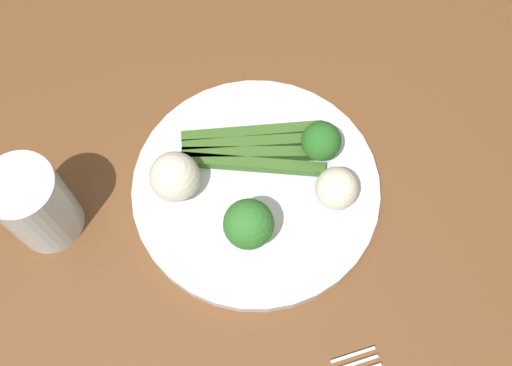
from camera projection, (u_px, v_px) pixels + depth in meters
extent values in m
cube|color=gray|center=(240.00, 355.00, 1.28)|extent=(6.00, 6.00, 0.02)
cube|color=brown|center=(223.00, 264.00, 0.61)|extent=(1.38, 1.08, 0.04)
cylinder|color=white|center=(256.00, 188.00, 0.61)|extent=(0.26, 0.26, 0.01)
cube|color=#3D6626|center=(252.00, 164.00, 0.61)|extent=(0.06, 0.15, 0.01)
cube|color=#3D6626|center=(254.00, 154.00, 0.61)|extent=(0.05, 0.15, 0.01)
cube|color=#3D6626|center=(254.00, 143.00, 0.62)|extent=(0.04, 0.15, 0.01)
cube|color=#3D6626|center=(252.00, 133.00, 0.62)|extent=(0.04, 0.15, 0.01)
cylinder|color=#568E33|center=(319.00, 151.00, 0.61)|extent=(0.01, 0.01, 0.01)
sphere|color=#286B23|center=(321.00, 141.00, 0.59)|extent=(0.04, 0.04, 0.04)
cylinder|color=#609E3D|center=(249.00, 233.00, 0.58)|extent=(0.02, 0.02, 0.02)
sphere|color=#337A2D|center=(249.00, 224.00, 0.55)|extent=(0.05, 0.05, 0.05)
sphere|color=silver|center=(337.00, 189.00, 0.58)|extent=(0.04, 0.04, 0.04)
sphere|color=silver|center=(175.00, 177.00, 0.58)|extent=(0.05, 0.05, 0.05)
cube|color=silver|center=(356.00, 363.00, 0.55)|extent=(0.00, 0.05, 0.00)
cube|color=silver|center=(353.00, 355.00, 0.55)|extent=(0.00, 0.05, 0.00)
cylinder|color=silver|center=(35.00, 205.00, 0.56)|extent=(0.07, 0.07, 0.10)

